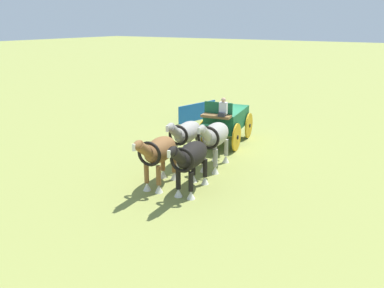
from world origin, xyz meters
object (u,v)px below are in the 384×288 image
Objects in this scene: show_wagon at (226,120)px; draft_horse_rear_near at (214,137)px; draft_horse_rear_off at (186,134)px; draft_horse_lead_off at (159,152)px; draft_horse_lead_near at (191,158)px.

draft_horse_rear_near is at bearing 19.85° from show_wagon.
draft_horse_rear_off is 2.59m from draft_horse_lead_off.
draft_horse_rear_near reaches higher than draft_horse_rear_off.
draft_horse_rear_near is at bearing 100.60° from draft_horse_rear_off.
draft_horse_rear_near is (3.50, 1.26, 0.21)m from show_wagon.
draft_horse_lead_near is at bearing 15.74° from show_wagon.
show_wagon is 6.31m from draft_horse_lead_off.
show_wagon is 2.03× the size of draft_horse_lead_off.
draft_horse_rear_near is at bearing 163.36° from draft_horse_lead_off.
show_wagon is at bearing -164.26° from draft_horse_lead_near.
draft_horse_lead_off is at bearing 3.91° from show_wagon.
show_wagon is 6.31m from draft_horse_lead_near.
draft_horse_rear_off is 1.03× the size of draft_horse_lead_near.
show_wagon reaches higher than draft_horse_rear_off.
draft_horse_rear_off is 2.90m from draft_horse_lead_near.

